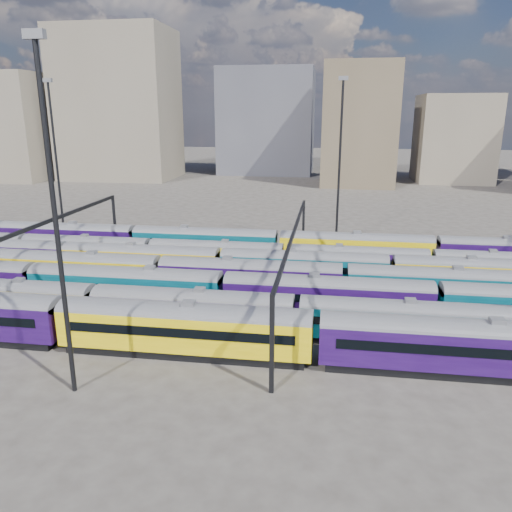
# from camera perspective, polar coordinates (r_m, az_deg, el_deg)

# --- Properties ---
(ground) EXTENTS (500.00, 500.00, 0.00)m
(ground) POSITION_cam_1_polar(r_m,az_deg,el_deg) (58.98, -5.59, -4.37)
(ground) COLOR #3B3632
(ground) RESTS_ON ground
(rake_0) EXTENTS (136.10, 3.32, 5.60)m
(rake_0) POSITION_cam_1_polar(r_m,az_deg,el_deg) (42.36, 6.90, -8.60)
(rake_0) COLOR black
(rake_0) RESTS_ON ground
(rake_1) EXTENTS (120.50, 2.94, 4.94)m
(rake_1) POSITION_cam_1_polar(r_m,az_deg,el_deg) (52.33, -18.01, -4.80)
(rake_1) COLOR black
(rake_1) RESTS_ON ground
(rake_2) EXTENTS (129.52, 3.16, 5.32)m
(rake_2) POSITION_cam_1_polar(r_m,az_deg,el_deg) (61.02, -24.10, -2.27)
(rake_2) COLOR black
(rake_2) RESTS_ON ground
(rake_3) EXTENTS (127.76, 3.12, 5.25)m
(rake_3) POSITION_cam_1_polar(r_m,az_deg,el_deg) (59.66, -10.90, -1.55)
(rake_3) COLOR black
(rake_3) RESTS_ON ground
(rake_4) EXTENTS (103.42, 3.03, 5.10)m
(rake_4) POSITION_cam_1_polar(r_m,az_deg,el_deg) (65.63, -13.01, -0.12)
(rake_4) COLOR black
(rake_4) RESTS_ON ground
(rake_5) EXTENTS (130.31, 2.72, 4.57)m
(rake_5) POSITION_cam_1_polar(r_m,az_deg,el_deg) (67.75, -4.58, 0.51)
(rake_5) COLOR black
(rake_5) RESTS_ON ground
(rake_6) EXTENTS (128.70, 3.14, 5.29)m
(rake_6) POSITION_cam_1_polar(r_m,az_deg,el_deg) (71.13, 2.59, 1.62)
(rake_6) COLOR black
(rake_6) RESTS_ON ground
(gantry_1) EXTENTS (0.35, 40.35, 8.03)m
(gantry_1) POSITION_cam_1_polar(r_m,az_deg,el_deg) (64.80, -23.21, 2.52)
(gantry_1) COLOR black
(gantry_1) RESTS_ON ground
(gantry_2) EXTENTS (0.35, 40.35, 8.03)m
(gantry_2) POSITION_cam_1_polar(r_m,az_deg,el_deg) (55.39, 4.31, 1.67)
(gantry_2) COLOR black
(gantry_2) RESTS_ON ground
(mast_1) EXTENTS (1.40, 0.50, 25.60)m
(mast_1) POSITION_cam_1_polar(r_m,az_deg,el_deg) (87.57, -21.92, 10.67)
(mast_1) COLOR black
(mast_1) RESTS_ON ground
(mast_2) EXTENTS (1.40, 0.50, 25.60)m
(mast_2) POSITION_cam_1_polar(r_m,az_deg,el_deg) (37.31, -22.04, 4.74)
(mast_2) COLOR black
(mast_2) RESTS_ON ground
(mast_3) EXTENTS (1.40, 0.50, 25.60)m
(mast_3) POSITION_cam_1_polar(r_m,az_deg,el_deg) (77.79, 9.55, 11.04)
(mast_3) COLOR black
(mast_3) RESTS_ON ground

